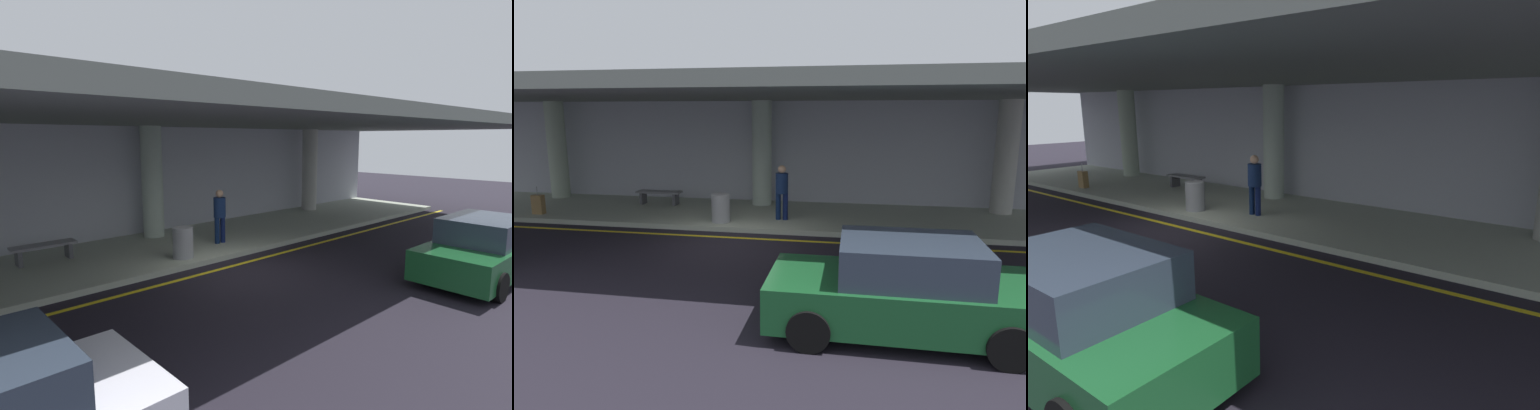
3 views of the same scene
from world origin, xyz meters
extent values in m
plane|color=black|center=(0.00, 0.00, 0.00)|extent=(60.00, 60.00, 0.00)
cube|color=#ABB39F|center=(0.00, 3.10, 0.07)|extent=(26.00, 4.20, 0.15)
cube|color=yellow|center=(0.00, 0.46, 0.00)|extent=(26.00, 0.14, 0.01)
cylinder|color=#A8B8A1|center=(-8.00, 4.46, 1.97)|extent=(0.69, 0.69, 3.65)
cylinder|color=#A4B4A4|center=(0.00, 4.46, 1.97)|extent=(0.69, 0.69, 3.65)
cylinder|color=#AFAEA6|center=(8.00, 4.46, 1.97)|extent=(0.69, 0.69, 3.65)
cube|color=slate|center=(0.00, 2.60, 3.95)|extent=(28.00, 13.20, 0.30)
cube|color=#ABAEB9|center=(0.00, 5.35, 1.90)|extent=(26.00, 0.30, 3.80)
cube|color=#184F27|center=(3.99, -4.40, 0.55)|extent=(4.10, 1.80, 0.70)
cube|color=#2D3847|center=(4.09, -4.40, 1.20)|extent=(2.10, 1.60, 0.60)
cylinder|color=black|center=(5.34, -3.55, 0.32)|extent=(0.64, 0.22, 0.64)
cylinder|color=black|center=(5.34, -5.25, 0.32)|extent=(0.64, 0.22, 0.64)
cylinder|color=black|center=(2.64, -3.55, 0.32)|extent=(0.64, 0.22, 0.64)
cylinder|color=black|center=(2.64, -5.25, 0.32)|extent=(0.64, 0.22, 0.64)
cylinder|color=#0C1D42|center=(0.96, 2.24, 0.56)|extent=(0.16, 0.16, 0.82)
cylinder|color=#0D1845|center=(1.18, 2.24, 0.56)|extent=(0.16, 0.16, 0.82)
cylinder|color=#112349|center=(1.07, 2.24, 1.28)|extent=(0.38, 0.38, 0.62)
sphere|color=tan|center=(1.07, 2.24, 1.71)|extent=(0.24, 0.24, 0.24)
cube|color=olive|center=(-6.84, 1.60, 0.46)|extent=(0.36, 0.22, 0.62)
cylinder|color=slate|center=(-6.84, 1.60, 0.91)|extent=(0.02, 0.02, 0.28)
cube|color=slate|center=(-3.63, 3.79, 0.60)|extent=(1.60, 0.50, 0.06)
cube|color=#4C4C51|center=(-4.25, 3.79, 0.36)|extent=(0.10, 0.40, 0.42)
cube|color=#4C4C51|center=(-3.01, 3.79, 0.36)|extent=(0.10, 0.40, 0.42)
cylinder|color=gray|center=(-0.70, 1.62, 0.57)|extent=(0.56, 0.56, 0.85)
camera|label=1|loc=(-6.82, -7.96, 3.40)|focal=29.44mm
camera|label=2|loc=(3.19, -11.32, 3.40)|focal=32.04mm
camera|label=3|loc=(8.85, -6.81, 3.13)|focal=30.62mm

